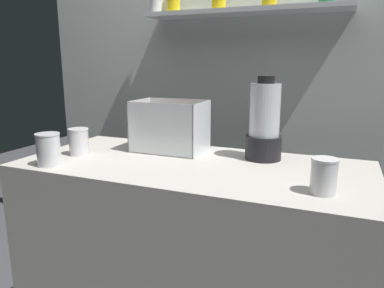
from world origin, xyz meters
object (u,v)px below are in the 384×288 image
(carrot_display_bin, at_px, (170,135))
(blender_pitcher, at_px, (264,125))
(juice_cup_orange_middle, at_px, (324,179))
(juice_cup_orange_left, at_px, (49,152))
(juice_cup_pomegranate_far_left, at_px, (79,143))

(carrot_display_bin, height_order, blender_pitcher, blender_pitcher)
(juice_cup_orange_middle, bearing_deg, carrot_display_bin, 154.44)
(juice_cup_orange_left, bearing_deg, juice_cup_pomegranate_far_left, 90.97)
(blender_pitcher, bearing_deg, juice_cup_orange_middle, -53.13)
(juice_cup_orange_middle, bearing_deg, juice_cup_orange_left, -175.63)
(blender_pitcher, height_order, juice_cup_pomegranate_far_left, blender_pitcher)
(carrot_display_bin, bearing_deg, juice_cup_orange_left, -129.72)
(blender_pitcher, bearing_deg, juice_cup_orange_left, -151.07)
(juice_cup_pomegranate_far_left, distance_m, juice_cup_orange_left, 0.18)
(carrot_display_bin, bearing_deg, juice_cup_pomegranate_far_left, -146.96)
(blender_pitcher, height_order, juice_cup_orange_middle, blender_pitcher)
(carrot_display_bin, xyz_separation_m, blender_pitcher, (0.42, 0.02, 0.07))
(carrot_display_bin, bearing_deg, blender_pitcher, 2.22)
(juice_cup_pomegranate_far_left, relative_size, juice_cup_orange_left, 0.91)
(juice_cup_orange_middle, bearing_deg, juice_cup_pomegranate_far_left, 174.08)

